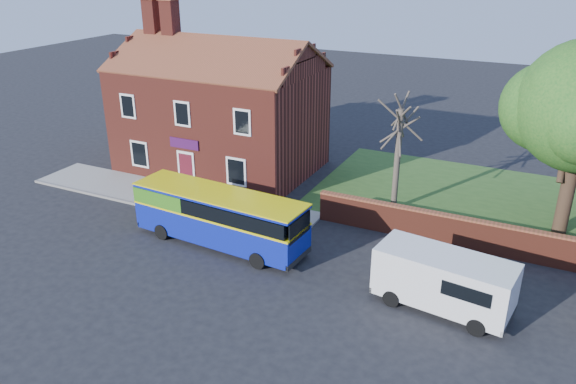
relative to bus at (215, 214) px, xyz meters
The scene contains 9 objects.
ground 3.16m from the bus, 54.69° to the right, with size 120.00×120.00×0.00m, color black.
pavement 6.61m from the bus, 147.08° to the left, with size 18.00×3.50×0.12m, color gray.
kerb 5.87m from the bus, 162.06° to the left, with size 18.00×0.15×0.14m, color slate.
grass_strip 18.19m from the bus, 36.38° to the left, with size 26.00×12.00×0.04m, color #426B28.
shop_building 10.89m from the bus, 120.42° to the left, with size 12.30×8.13×10.50m.
boundary_wall 15.36m from the bus, 18.03° to the left, with size 22.00×0.38×1.60m.
bus is the anchor object (origin of this frame).
van_near 11.17m from the bus, ahead, with size 5.57×2.83×2.34m.
bare_tree 10.34m from the bus, 48.49° to the left, with size 2.34×2.79×6.25m.
Camera 1 is at (12.30, -18.23, 13.18)m, focal length 35.00 mm.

